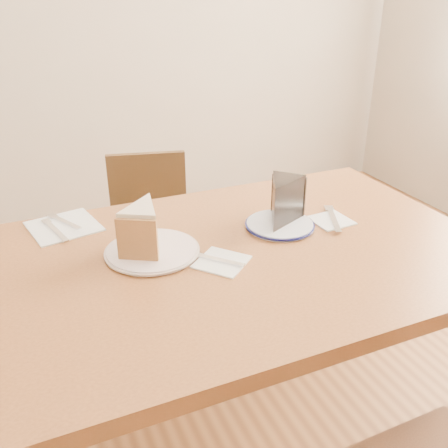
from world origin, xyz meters
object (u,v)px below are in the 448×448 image
Objects in this scene: plate_navy at (280,225)px; chocolate_cake at (281,204)px; carrot_cake at (145,227)px; chair_far at (152,240)px; table at (248,282)px; plate_cream at (152,251)px.

plate_navy is 0.06m from chocolate_cake.
carrot_cake reaches higher than plate_navy.
chocolate_cake reaches higher than plate_navy.
chocolate_cake reaches higher than chair_far.
plate_navy is 1.38× the size of chocolate_cake.
plate_navy is (0.13, 0.08, 0.10)m from table.
plate_cream is (-0.18, -0.69, 0.34)m from chair_far.
chair_far is at bearing 93.54° from table.
plate_navy is at bearing 30.43° from table.
plate_cream is at bearing 161.39° from table.
table is at bearing 6.89° from carrot_cake.
carrot_cake is at bearing 110.24° from plate_cream.
table is 6.68× the size of plate_navy.
table is at bearing 107.09° from chair_far.
table is 0.26m from plate_cream.
chair_far is 4.12× the size of plate_navy.
plate_cream and plate_navy have the same top height.
chocolate_cake is (0.37, -0.02, 0.00)m from carrot_cake.
plate_cream is at bearing -179.64° from plate_navy.
chocolate_cake is (0.36, 0.00, 0.06)m from plate_cream.
chocolate_cake is at bearing 5.93° from plate_navy.
table is 0.19m from plate_navy.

